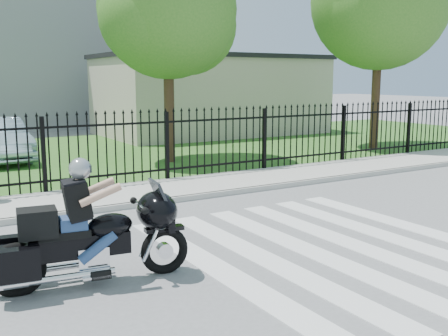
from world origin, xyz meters
TOP-DOWN VIEW (x-y plane):
  - ground at (0.00, 0.00)m, footprint 120.00×120.00m
  - crosswalk at (0.00, 0.00)m, footprint 5.00×5.50m
  - sidewalk at (0.00, 5.00)m, footprint 40.00×2.00m
  - curb at (0.00, 4.00)m, footprint 40.00×0.12m
  - grass_strip at (0.00, 12.00)m, footprint 40.00×12.00m
  - iron_fence at (0.00, 6.00)m, footprint 26.00×0.04m
  - tree_mid at (1.50, 9.00)m, footprint 4.20×4.20m
  - tree_right at (9.50, 8.00)m, footprint 5.00×5.00m
  - building_low at (7.00, 16.00)m, footprint 10.00×6.00m
  - building_low_roof at (7.00, 16.00)m, footprint 10.20×6.20m
  - motorcycle_rider at (-3.69, 0.50)m, footprint 2.55×1.03m

SIDE VIEW (x-z plane):
  - ground at x=0.00m, z-range 0.00..0.00m
  - crosswalk at x=0.00m, z-range 0.00..0.01m
  - grass_strip at x=0.00m, z-range 0.00..0.02m
  - sidewalk at x=0.00m, z-range 0.00..0.12m
  - curb at x=0.00m, z-range 0.00..0.12m
  - motorcycle_rider at x=-3.69m, z-range -0.15..1.54m
  - iron_fence at x=0.00m, z-range 0.00..1.80m
  - building_low at x=7.00m, z-range 0.00..3.50m
  - building_low_roof at x=7.00m, z-range 3.50..3.70m
  - tree_mid at x=1.50m, z-range 1.28..8.06m
  - tree_right at x=9.50m, z-range 1.44..9.34m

